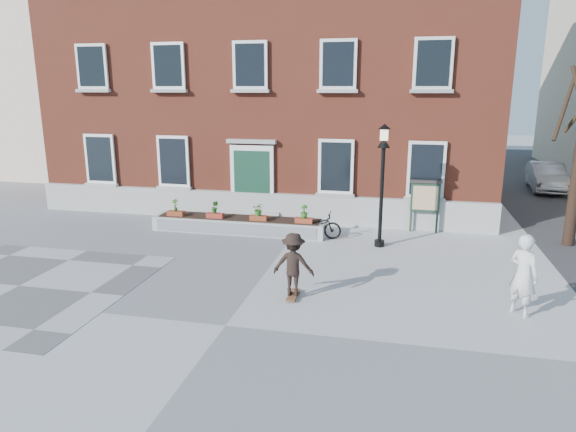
% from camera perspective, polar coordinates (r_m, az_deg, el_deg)
% --- Properties ---
extents(ground, '(100.00, 100.00, 0.00)m').
position_cam_1_polar(ground, '(11.45, -6.97, -12.00)').
color(ground, '#A1A1A3').
rests_on(ground, ground).
extents(checker_patch, '(6.00, 6.00, 0.01)m').
position_cam_1_polar(checker_patch, '(15.16, -27.70, -6.89)').
color(checker_patch, '#555558').
rests_on(checker_patch, ground).
extents(distant_building, '(10.00, 12.00, 13.00)m').
position_cam_1_polar(distant_building, '(36.69, -24.32, 15.23)').
color(distant_building, beige).
rests_on(distant_building, ground).
extents(bicycle, '(1.75, 0.64, 0.91)m').
position_cam_1_polar(bicycle, '(17.51, 3.11, -1.01)').
color(bicycle, black).
rests_on(bicycle, ground).
extents(parked_car, '(1.77, 4.29, 1.38)m').
position_cam_1_polar(parked_car, '(28.66, 26.80, 3.91)').
color(parked_car, '#BBBEC0').
rests_on(parked_car, ground).
extents(bystander, '(0.81, 0.81, 1.89)m').
position_cam_1_polar(bystander, '(12.67, 24.68, -5.98)').
color(bystander, silver).
rests_on(bystander, ground).
extents(brick_building, '(18.40, 10.85, 12.60)m').
position_cam_1_polar(brick_building, '(24.31, -0.67, 17.14)').
color(brick_building, brown).
rests_on(brick_building, ground).
extents(planter_assembly, '(6.20, 1.12, 1.15)m').
position_cam_1_polar(planter_assembly, '(18.34, -5.44, -0.84)').
color(planter_assembly, '#B9B9B4').
rests_on(planter_assembly, ground).
extents(lamp_post, '(0.40, 0.40, 3.93)m').
position_cam_1_polar(lamp_post, '(16.40, 10.48, 5.18)').
color(lamp_post, black).
rests_on(lamp_post, ground).
extents(notice_board, '(1.10, 0.16, 1.87)m').
position_cam_1_polar(notice_board, '(18.66, 15.00, 2.01)').
color(notice_board, '#1B3624').
rests_on(notice_board, ground).
extents(skateboarder, '(1.01, 0.78, 1.64)m').
position_cam_1_polar(skateboarder, '(12.48, 0.61, -5.40)').
color(skateboarder, brown).
rests_on(skateboarder, ground).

